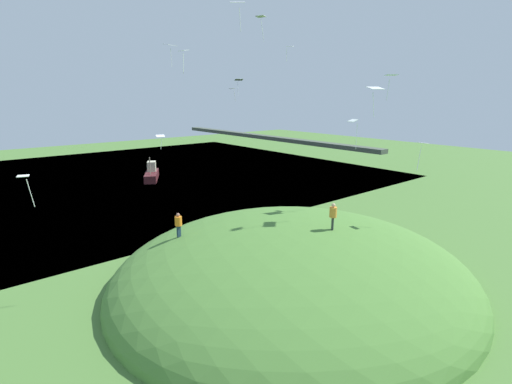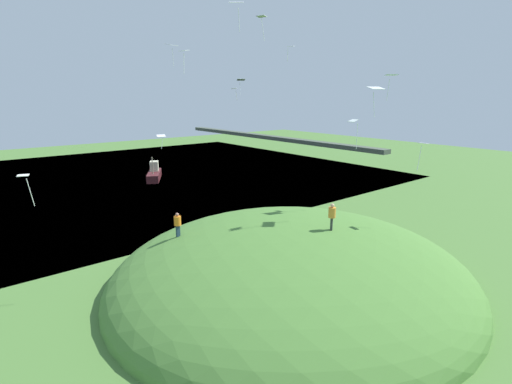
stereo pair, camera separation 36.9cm
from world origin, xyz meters
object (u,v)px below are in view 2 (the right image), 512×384
object	(u,v)px
kite_1	(184,53)
kite_7	(290,48)
person_with_child	(332,214)
kite_4	(161,137)
kite_0	(354,124)
kite_5	(234,89)
boat_on_lake	(154,174)
kite_8	(172,46)
kite_2	(237,4)
kite_10	(422,147)
kite_12	(241,80)
kite_6	(376,89)
kite_9	(391,76)
kite_13	(262,18)
kite_3	(25,179)
person_watching_kites	(178,222)

from	to	relation	value
kite_1	kite_7	xyz separation A→B (m)	(1.90, 9.68, 0.91)
person_with_child	kite_4	xyz separation A→B (m)	(-15.30, -4.08, 3.87)
kite_0	kite_5	world-z (taller)	kite_5
boat_on_lake	kite_8	distance (m)	21.94
kite_2	kite_10	xyz separation A→B (m)	(6.65, 10.23, -8.36)
kite_0	kite_2	world-z (taller)	kite_2
kite_2	kite_5	world-z (taller)	kite_2
kite_1	kite_5	size ratio (longest dim) A/B	1.27
kite_10	kite_5	bearing A→B (deg)	175.93
kite_10	kite_12	distance (m)	28.57
kite_4	kite_0	bearing A→B (deg)	40.32
kite_6	kite_5	bearing A→B (deg)	177.67
kite_7	kite_9	xyz separation A→B (m)	(11.29, -1.52, -2.92)
kite_10	kite_13	xyz separation A→B (m)	(-13.03, -3.04, 9.36)
kite_3	kite_12	size ratio (longest dim) A/B	0.92
kite_1	kite_4	distance (m)	7.07
person_with_child	kite_13	distance (m)	17.47
person_watching_kites	kite_2	world-z (taller)	kite_2
person_with_child	kite_1	size ratio (longest dim) A/B	0.98
person_watching_kites	kite_7	xyz separation A→B (m)	(-4.50, 14.24, 12.23)
boat_on_lake	kite_3	distance (m)	33.83
kite_5	kite_10	size ratio (longest dim) A/B	0.73
kite_3	person_watching_kites	bearing A→B (deg)	67.54
kite_9	kite_12	xyz separation A→B (m)	(-25.24, 6.38, 0.64)
kite_1	kite_13	xyz separation A→B (m)	(2.45, 5.86, 2.80)
person_with_child	kite_2	xyz separation A→B (m)	(-4.48, -3.97, 12.30)
kite_1	kite_4	world-z (taller)	kite_1
person_with_child	kite_8	xyz separation A→B (m)	(-22.37, 0.94, 12.12)
kite_8	kite_10	world-z (taller)	kite_8
kite_3	kite_4	bearing A→B (deg)	115.31
kite_1	kite_7	world-z (taller)	kite_7
kite_6	kite_8	bearing A→B (deg)	-162.75
kite_12	kite_13	distance (m)	17.41
person_with_child	kite_0	bearing A→B (deg)	175.10
kite_9	kite_4	bearing A→B (deg)	-147.70
kite_2	kite_9	world-z (taller)	kite_2
kite_2	person_with_child	bearing A→B (deg)	41.60
person_watching_kites	kite_6	size ratio (longest dim) A/B	0.73
kite_6	kite_7	world-z (taller)	kite_7
person_with_child	kite_3	bearing A→B (deg)	-67.40
person_with_child	kite_2	size ratio (longest dim) A/B	1.07
kite_4	person_with_child	bearing A→B (deg)	14.94
kite_7	kite_10	bearing A→B (deg)	-3.28
person_with_child	kite_1	bearing A→B (deg)	-112.13
kite_9	kite_3	bearing A→B (deg)	-116.01
person_with_child	kite_12	bearing A→B (deg)	-148.51
kite_2	kite_9	bearing A→B (deg)	65.32
boat_on_lake	kite_0	size ratio (longest dim) A/B	2.78
kite_12	kite_1	bearing A→B (deg)	-50.36
person_with_child	kite_12	world-z (taller)	kite_12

